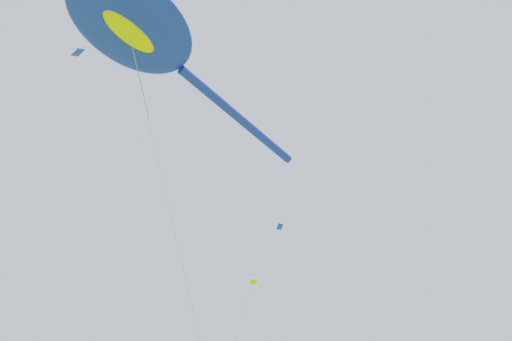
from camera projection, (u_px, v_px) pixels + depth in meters
name	position (u px, v px, depth m)	size (l,w,h in m)	color
big_show_kite	(137.00, 30.00, 16.63)	(11.93, 5.10, 16.32)	blue
small_kite_tiny_distant	(61.00, 87.00, 25.78)	(1.78, 1.77, 24.83)	blue
small_kite_delta_white	(281.00, 272.00, 33.91)	(1.11, 0.84, 20.91)	blue
small_kite_triangle_green	(250.00, 290.00, 28.86)	(3.75, 3.79, 14.29)	yellow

